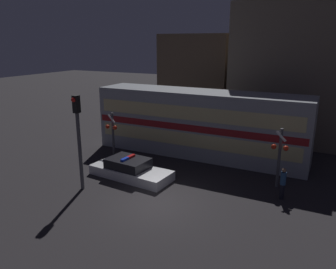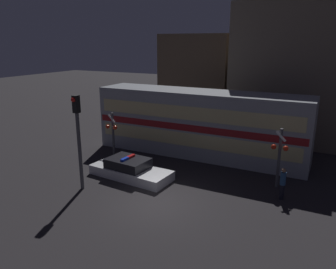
{
  "view_description": "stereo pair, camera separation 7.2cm",
  "coord_description": "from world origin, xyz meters",
  "px_view_note": "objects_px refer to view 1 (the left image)",
  "views": [
    {
      "loc": [
        7.09,
        -12.76,
        7.71
      ],
      "look_at": [
        -1.99,
        5.19,
        2.03
      ],
      "focal_mm": 35.0,
      "sensor_mm": 36.0,
      "label": 1
    },
    {
      "loc": [
        7.16,
        -12.72,
        7.71
      ],
      "look_at": [
        -1.99,
        5.19,
        2.03
      ],
      "focal_mm": 35.0,
      "sensor_mm": 36.0,
      "label": 2
    }
  ],
  "objects_px": {
    "traffic_light_corner": "(78,134)",
    "police_car": "(130,170)",
    "crossing_signal_near": "(279,154)",
    "pedestrian": "(283,183)",
    "train": "(199,123)"
  },
  "relations": [
    {
      "from": "traffic_light_corner",
      "to": "police_car",
      "type": "bearing_deg",
      "value": 60.67
    },
    {
      "from": "crossing_signal_near",
      "to": "traffic_light_corner",
      "type": "distance_m",
      "value": 10.72
    },
    {
      "from": "police_car",
      "to": "crossing_signal_near",
      "type": "xyz_separation_m",
      "value": [
        7.99,
        2.42,
        1.47
      ]
    },
    {
      "from": "police_car",
      "to": "train",
      "type": "bearing_deg",
      "value": 75.04
    },
    {
      "from": "pedestrian",
      "to": "crossing_signal_near",
      "type": "bearing_deg",
      "value": 109.12
    },
    {
      "from": "police_car",
      "to": "pedestrian",
      "type": "relative_size",
      "value": 3.05
    },
    {
      "from": "traffic_light_corner",
      "to": "train",
      "type": "bearing_deg",
      "value": 67.02
    },
    {
      "from": "train",
      "to": "crossing_signal_near",
      "type": "xyz_separation_m",
      "value": [
        5.92,
        -3.28,
        -0.34
      ]
    },
    {
      "from": "train",
      "to": "crossing_signal_near",
      "type": "relative_size",
      "value": 4.44
    },
    {
      "from": "police_car",
      "to": "pedestrian",
      "type": "height_order",
      "value": "pedestrian"
    },
    {
      "from": "train",
      "to": "crossing_signal_near",
      "type": "bearing_deg",
      "value": -28.95
    },
    {
      "from": "police_car",
      "to": "traffic_light_corner",
      "type": "distance_m",
      "value": 3.95
    },
    {
      "from": "train",
      "to": "traffic_light_corner",
      "type": "xyz_separation_m",
      "value": [
        -3.5,
        -8.26,
        0.84
      ]
    },
    {
      "from": "crossing_signal_near",
      "to": "traffic_light_corner",
      "type": "bearing_deg",
      "value": -152.15
    },
    {
      "from": "police_car",
      "to": "crossing_signal_near",
      "type": "bearing_deg",
      "value": 21.82
    }
  ]
}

